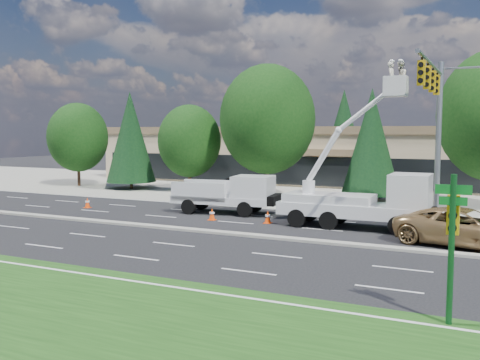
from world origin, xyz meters
The scene contains 23 objects.
ground centered at (0.00, 0.00, 0.00)m, with size 140.00×140.00×0.00m, color black.
concrete_apron centered at (0.00, 20.00, 0.01)m, with size 140.00×22.00×0.01m, color gray.
road_median centered at (0.00, 0.00, 0.06)m, with size 120.00×0.55×0.12m, color gray.
strip_mall centered at (0.00, 29.97, 2.83)m, with size 50.40×15.40×5.50m.
tree_front_a centered at (-22.00, 15.00, 4.50)m, with size 5.54×5.54×7.69m.
tree_front_b centered at (-16.00, 15.00, 4.57)m, with size 4.32×4.32×8.52m.
tree_front_c centered at (-10.00, 15.00, 4.26)m, with size 5.25×5.25×7.28m.
tree_front_d centered at (-3.00, 15.00, 5.99)m, with size 7.37×7.37×10.23m.
tree_front_e centered at (5.00, 15.00, 4.35)m, with size 4.12×4.12×8.12m.
tree_back_a centered at (-18.00, 42.00, 5.32)m, with size 5.03×5.03×9.91m.
tree_back_b centered at (-4.00, 42.00, 5.45)m, with size 5.15×5.15×10.16m.
tree_back_c centered at (10.00, 42.00, 4.70)m, with size 4.44×4.44×8.76m.
signal_mast centered at (10.03, 7.04, 6.06)m, with size 2.76×10.16×9.00m.
street_sign_pole centered at (12.00, -8.40, 2.44)m, with size 0.90×0.44×4.00m.
utility_pickup centered at (-1.74, 6.00, 0.98)m, with size 6.44×3.04×2.38m.
bucket_truck centered at (6.96, 4.39, 1.81)m, with size 7.76×2.54×8.66m.
traffic_cone_a centered at (-11.42, 4.13, 0.34)m, with size 0.40×0.40×0.70m.
traffic_cone_b centered at (-1.58, 3.37, 0.34)m, with size 0.40×0.40×0.70m.
traffic_cone_c centered at (1.70, 3.79, 0.34)m, with size 0.40×0.40×0.70m.
traffic_cone_d centered at (8.81, 3.57, 0.34)m, with size 0.40×0.40×0.70m.
minivan centered at (11.91, 2.09, 0.84)m, with size 2.79×6.05×1.68m, color tan.
parked_car_west centered at (-6.47, 16.00, 0.68)m, with size 1.60×3.99×1.36m, color black.
parked_car_east centered at (4.99, 18.88, 0.74)m, with size 1.57×4.51×1.49m, color black.
Camera 1 is at (12.92, -23.32, 5.12)m, focal length 40.00 mm.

